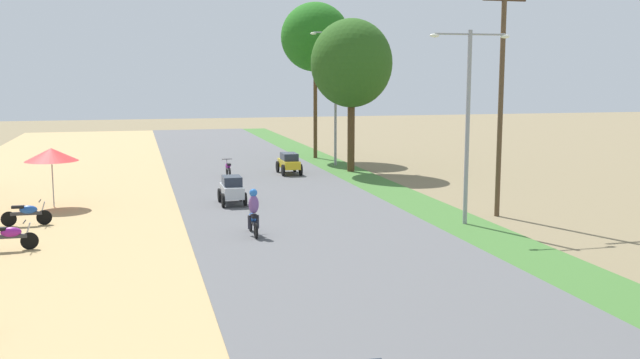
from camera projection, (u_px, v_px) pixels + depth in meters
name	position (u px, v px, depth m)	size (l,w,h in m)	color
parked_motorbike_fourth	(9.00, 235.00, 23.12)	(1.80, 0.54, 0.94)	black
parked_motorbike_fifth	(27.00, 213.00, 26.94)	(1.80, 0.54, 0.94)	black
vendor_umbrella	(51.00, 155.00, 30.41)	(2.20, 2.20, 2.52)	#99999E
median_tree_second	(351.00, 64.00, 41.20)	(4.66, 4.66, 8.74)	#4C351E
median_tree_third	(315.00, 37.00, 47.69)	(4.54, 4.54, 10.30)	#4C351E
streetlamp_near	(468.00, 113.00, 26.77)	(3.16, 0.20, 7.20)	gray
streetlamp_mid	(336.00, 89.00, 44.24)	(3.16, 0.20, 8.24)	gray
utility_pole_near	(501.00, 99.00, 28.45)	(1.80, 0.20, 9.01)	brown
car_hatchback_silver	(232.00, 189.00, 31.25)	(1.04, 2.00, 1.23)	#B7BCC1
car_sedan_yellow	(289.00, 162.00, 40.77)	(1.10, 2.26, 1.19)	gold
motorbike_ahead_second	(253.00, 213.00, 25.20)	(0.54, 1.80, 1.66)	black
motorbike_ahead_third	(228.00, 168.00, 39.67)	(0.54, 1.80, 0.94)	black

